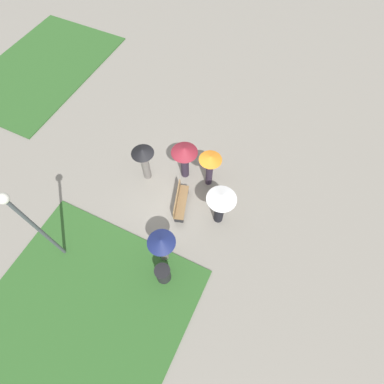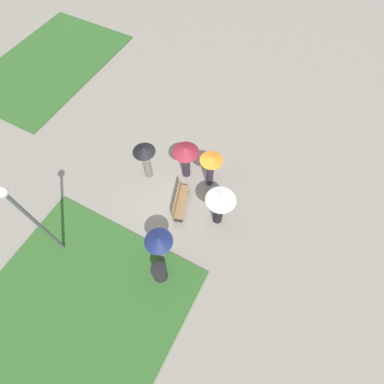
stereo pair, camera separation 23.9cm
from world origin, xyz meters
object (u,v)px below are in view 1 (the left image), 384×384
at_px(lamp_post, 30,222).
at_px(park_bench, 180,201).
at_px(crowd_person_maroon, 185,156).
at_px(crowd_person_white, 221,203).
at_px(crowd_person_black, 144,158).
at_px(crowd_person_navy, 162,245).
at_px(trash_bin, 163,274).
at_px(crowd_person_orange, 210,165).

bearing_deg(lamp_post, park_bench, -40.02).
distance_m(crowd_person_maroon, crowd_person_white, 2.63).
bearing_deg(crowd_person_maroon, crowd_person_black, 98.15).
xyz_separation_m(park_bench, crowd_person_black, (0.76, 2.03, 0.87)).
bearing_deg(crowd_person_black, park_bench, -104.80).
xyz_separation_m(park_bench, crowd_person_navy, (-2.24, -0.47, 0.91)).
bearing_deg(crowd_person_white, trash_bin, -11.97).
relative_size(crowd_person_orange, crowd_person_navy, 1.04).
xyz_separation_m(park_bench, lamp_post, (-3.79, 3.19, 2.50)).
relative_size(park_bench, crowd_person_maroon, 0.88).
xyz_separation_m(park_bench, crowd_person_maroon, (1.58, 0.53, 0.95)).
bearing_deg(park_bench, lamp_post, 122.29).
height_order(lamp_post, trash_bin, lamp_post).
distance_m(lamp_post, crowd_person_navy, 4.28).
bearing_deg(park_bench, crowd_person_orange, -37.88).
bearing_deg(crowd_person_orange, lamp_post, 165.22).
relative_size(park_bench, lamp_post, 0.36).
bearing_deg(trash_bin, lamp_post, 101.75).
xyz_separation_m(crowd_person_black, crowd_person_orange, (0.88, -2.63, 0.05)).
bearing_deg(crowd_person_black, lamp_post, 171.57).
distance_m(crowd_person_maroon, crowd_person_orange, 1.14).
height_order(crowd_person_black, crowd_person_orange, crowd_person_black).
xyz_separation_m(crowd_person_black, crowd_person_white, (-0.58, -3.73, 0.09)).
bearing_deg(park_bench, crowd_person_black, 51.68).
bearing_deg(crowd_person_navy, crowd_person_orange, -49.72).
bearing_deg(crowd_person_orange, park_bench, 179.91).
bearing_deg(crowd_person_orange, crowd_person_maroon, 113.39).
bearing_deg(crowd_person_orange, crowd_person_navy, -161.93).
relative_size(park_bench, crowd_person_orange, 0.86).
distance_m(park_bench, crowd_person_navy, 2.46).
bearing_deg(crowd_person_black, crowd_person_orange, -65.71).
distance_m(trash_bin, crowd_person_black, 4.77).
relative_size(crowd_person_black, crowd_person_maroon, 1.02).
bearing_deg(crowd_person_navy, crowd_person_black, -7.96).
relative_size(lamp_post, crowd_person_maroon, 2.44).
bearing_deg(crowd_person_navy, crowd_person_white, -74.68).
bearing_deg(trash_bin, crowd_person_maroon, 16.55).
bearing_deg(park_bench, crowd_person_navy, 174.07).
height_order(crowd_person_maroon, crowd_person_white, crowd_person_white).
height_order(park_bench, crowd_person_maroon, crowd_person_maroon).
relative_size(trash_bin, crowd_person_orange, 0.50).
relative_size(park_bench, trash_bin, 1.74).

